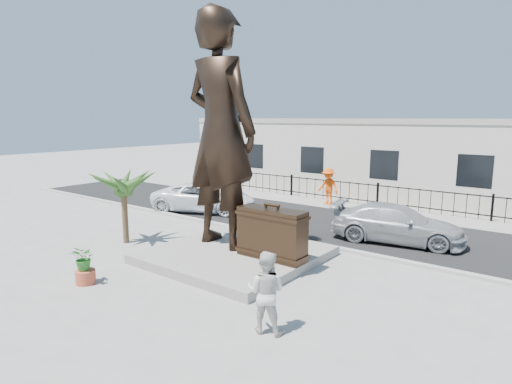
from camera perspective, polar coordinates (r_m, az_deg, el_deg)
ground at (r=13.41m, az=-5.29°, el=-10.91°), size 100.00×100.00×0.00m
street at (r=19.77m, az=10.65°, el=-4.17°), size 40.00×7.00×0.01m
curb at (r=16.80m, az=5.22°, el=-6.37°), size 40.00×0.25×0.12m
far_sidewalk at (r=23.33m, az=15.10°, el=-2.18°), size 40.00×2.50×0.02m
plinth at (r=14.73m, az=-2.76°, el=-8.33°), size 5.20×5.20×0.30m
fence at (r=23.95m, az=15.90°, el=-0.47°), size 22.00×0.10×1.20m
building at (r=27.66m, az=19.28°, el=4.06°), size 28.00×7.00×4.40m
statue at (r=14.79m, az=-4.74°, el=8.14°), size 3.03×2.09×8.02m
suitcase at (r=13.68m, az=2.10°, el=-5.57°), size 2.30×0.74×1.62m
tourist at (r=9.76m, az=1.33°, el=-13.16°), size 1.08×0.95×1.87m
car_white at (r=22.06m, az=-6.95°, el=-0.68°), size 5.71×4.28×1.44m
car_silver at (r=17.36m, az=18.30°, el=-4.02°), size 5.24×2.92×1.43m
worker at (r=23.79m, az=9.62°, el=0.75°), size 1.41×0.96×2.01m
palm_tree at (r=17.33m, az=-16.89°, el=-6.47°), size 1.80×1.80×3.20m
planter at (r=13.57m, az=-21.77°, el=-10.46°), size 0.56×0.56×0.40m
shrub at (r=13.39m, az=-21.93°, el=-8.18°), size 0.72×0.64×0.73m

